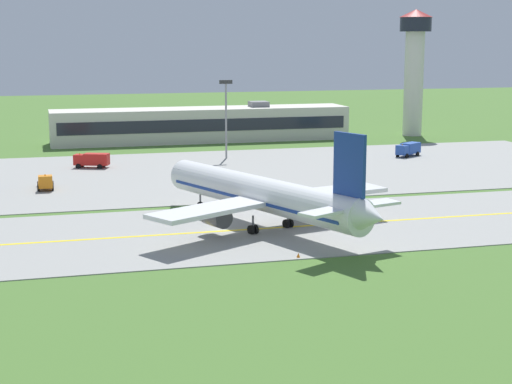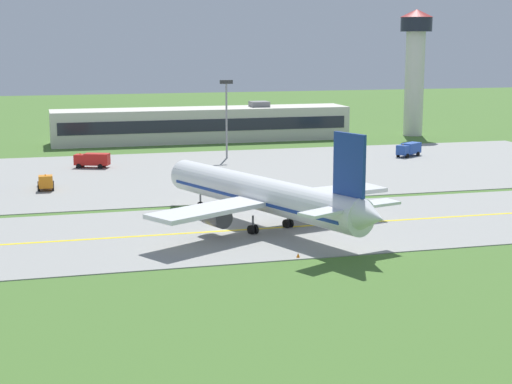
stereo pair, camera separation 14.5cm
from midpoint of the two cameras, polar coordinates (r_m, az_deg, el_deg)
The scene contains 13 objects.
ground_plane at distance 94.47m, azimuth -2.72°, elevation -2.84°, with size 500.00×500.00×0.00m, color #47702D.
taxiway_strip at distance 94.45m, azimuth -2.72°, elevation -2.81°, with size 240.00×28.00×0.10m, color gray.
apron_pad at distance 136.81m, azimuth -2.44°, elevation 1.40°, with size 140.00×52.00×0.10m, color gray.
taxiway_centreline at distance 94.44m, azimuth -2.72°, elevation -2.78°, with size 220.00×0.60×0.01m, color yellow.
airplane_lead at distance 95.18m, azimuth 0.45°, elevation -0.18°, with size 31.33×38.00×12.70m.
service_truck_fuel at distance 157.86m, azimuth 10.63°, elevation 3.01°, with size 6.13×5.02×2.60m.
service_truck_catering at distance 124.37m, azimuth -14.61°, elevation 0.66°, with size 2.40×6.41×2.59m.
service_truck_pushback at distance 143.91m, azimuth -11.48°, elevation 2.25°, with size 6.34×4.07×2.60m.
terminal_building at distance 179.39m, azimuth -3.85°, elevation 4.75°, with size 65.10×10.68×8.50m.
control_tower at distance 192.64m, azimuth 11.05°, elevation 9.04°, with size 7.60×7.60×28.88m.
apron_light_mast at distance 151.76m, azimuth -2.15°, elevation 5.84°, with size 2.40×0.50×14.70m.
traffic_cone_near_edge at distance 83.29m, azimuth 2.94°, elevation -4.47°, with size 0.44×0.44×0.60m, color orange.
traffic_cone_mid_edge at distance 109.06m, azimuth 3.99°, elevation -0.86°, with size 0.44×0.44×0.60m, color orange.
Camera 1 is at (-19.78, -89.71, 21.99)m, focal length 56.93 mm.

